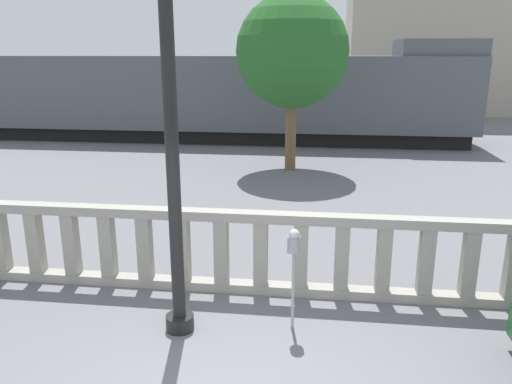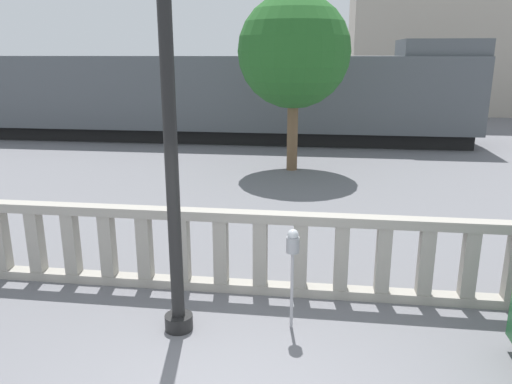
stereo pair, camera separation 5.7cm
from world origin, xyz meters
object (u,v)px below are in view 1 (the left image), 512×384
Objects in this scene: lamppost at (169,86)px; tree_left at (292,52)px; parking_meter at (294,250)px; train_near at (164,96)px.

lamppost reaches higher than tree_left.
tree_left is at bearing 84.70° from lamppost.
train_near is at bearing 113.07° from parking_meter.
lamppost is 2.50m from parking_meter.
train_near reaches higher than parking_meter.
tree_left is at bearing 93.56° from parking_meter.
parking_meter is at bearing 9.16° from lamppost.
parking_meter is (1.45, 0.23, -2.03)m from lamppost.
lamppost is 0.21× the size of train_near.
lamppost is 1.04× the size of tree_left.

